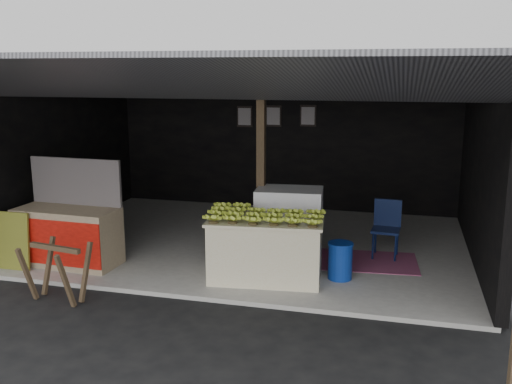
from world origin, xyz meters
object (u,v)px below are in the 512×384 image
(water_barrel, at_px, (340,262))
(plastic_chair, at_px, (387,224))
(white_crate, at_px, (289,224))
(sawhorse, at_px, (56,266))
(neighbor_stall, at_px, (68,233))
(banana_table, at_px, (266,248))

(water_barrel, xyz_separation_m, plastic_chair, (0.56, 1.15, 0.27))
(white_crate, relative_size, water_barrel, 2.24)
(sawhorse, distance_m, water_barrel, 3.66)
(neighbor_stall, height_order, plastic_chair, neighbor_stall)
(banana_table, bearing_deg, white_crate, 75.43)
(neighbor_stall, bearing_deg, white_crate, 21.11)
(white_crate, height_order, water_barrel, white_crate)
(banana_table, xyz_separation_m, plastic_chair, (1.54, 1.38, 0.08))
(water_barrel, height_order, plastic_chair, plastic_chair)
(white_crate, height_order, plastic_chair, white_crate)
(white_crate, height_order, sawhorse, white_crate)
(neighbor_stall, relative_size, sawhorse, 2.03)
(neighbor_stall, bearing_deg, sawhorse, -61.56)
(banana_table, height_order, neighbor_stall, neighbor_stall)
(white_crate, xyz_separation_m, sawhorse, (-2.48, -2.19, -0.13))
(white_crate, bearing_deg, neighbor_stall, -166.42)
(white_crate, bearing_deg, water_barrel, -43.23)
(banana_table, relative_size, neighbor_stall, 1.06)
(banana_table, height_order, plastic_chair, plastic_chair)
(white_crate, distance_m, water_barrel, 1.11)
(white_crate, distance_m, neighbor_stall, 3.22)
(banana_table, xyz_separation_m, white_crate, (0.13, 0.88, 0.11))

